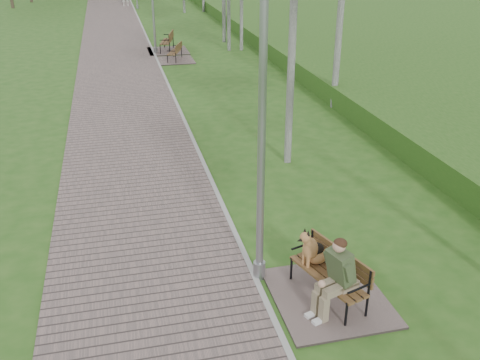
% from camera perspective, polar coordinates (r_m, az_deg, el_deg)
% --- Properties ---
extents(ground, '(120.00, 120.00, 0.00)m').
position_cam_1_polar(ground, '(11.15, -1.35, -4.02)').
color(ground, '#275418').
rests_on(ground, ground).
extents(walkway, '(3.50, 67.00, 0.04)m').
position_cam_1_polar(walkway, '(31.50, -13.24, 14.60)').
color(walkway, '#635450').
rests_on(walkway, ground).
extents(kerb, '(0.10, 67.00, 0.05)m').
position_cam_1_polar(kerb, '(31.56, -9.97, 14.90)').
color(kerb, '#999993').
rests_on(kerb, ground).
extents(embankment, '(14.00, 70.00, 1.60)m').
position_cam_1_polar(embankment, '(33.14, 12.16, 15.16)').
color(embankment, '#497229').
rests_on(embankment, ground).
extents(bench_main, '(1.78, 1.97, 1.55)m').
position_cam_1_polar(bench_main, '(8.70, 9.17, -10.32)').
color(bench_main, '#635450').
rests_on(bench_main, ground).
extents(bench_second, '(1.60, 1.78, 0.98)m').
position_cam_1_polar(bench_second, '(25.18, -6.95, 12.91)').
color(bench_second, '#635450').
rests_on(bench_second, ground).
extents(bench_third, '(1.92, 2.13, 1.18)m').
position_cam_1_polar(bench_third, '(27.30, -7.79, 13.90)').
color(bench_third, '#635450').
rests_on(bench_third, ground).
extents(lamp_post_near, '(0.21, 0.21, 5.36)m').
position_cam_1_polar(lamp_post_near, '(8.18, 2.32, 4.12)').
color(lamp_post_near, gray).
rests_on(lamp_post_near, ground).
extents(lamp_post_second, '(0.19, 0.19, 4.96)m').
position_cam_1_polar(lamp_post_second, '(26.59, -9.30, 18.10)').
color(lamp_post_second, gray).
rests_on(lamp_post_second, ground).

